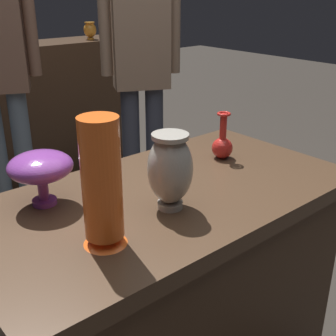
{
  "coord_description": "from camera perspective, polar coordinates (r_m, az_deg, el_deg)",
  "views": [
    {
      "loc": [
        -0.77,
        -0.92,
        1.38
      ],
      "look_at": [
        -0.03,
        -0.04,
        0.9
      ],
      "focal_mm": 46.83,
      "sensor_mm": 36.0,
      "label": 1
    }
  ],
  "objects": [
    {
      "name": "display_plinth",
      "position": [
        1.55,
        -0.23,
        -16.43
      ],
      "size": [
        1.2,
        0.64,
        0.8
      ],
      "color": "#422D1E",
      "rests_on": "ground_plane"
    },
    {
      "name": "vase_centerpiece",
      "position": [
        1.19,
        0.28,
        -0.12
      ],
      "size": [
        0.13,
        0.13,
        0.22
      ],
      "color": "gray",
      "rests_on": "display_plinth"
    },
    {
      "name": "vase_tall_behind",
      "position": [
        1.27,
        -16.26,
        0.03
      ],
      "size": [
        0.18,
        0.18,
        0.16
      ],
      "color": "#7A388E",
      "rests_on": "display_plinth"
    },
    {
      "name": "vase_left_accent",
      "position": [
        1.59,
        7.09,
        3.09
      ],
      "size": [
        0.08,
        0.08,
        0.17
      ],
      "color": "red",
      "rests_on": "display_plinth"
    },
    {
      "name": "vase_right_accent",
      "position": [
        1.02,
        -8.6,
        -2.22
      ],
      "size": [
        0.11,
        0.11,
        0.32
      ],
      "color": "#E55B1E",
      "rests_on": "display_plinth"
    },
    {
      "name": "shelf_vase_far_right",
      "position": [
        3.57,
        -10.12,
        17.28
      ],
      "size": [
        0.1,
        0.1,
        0.13
      ],
      "color": "orange",
      "rests_on": "back_display_shelf"
    },
    {
      "name": "visitor_near_right",
      "position": [
        2.64,
        -3.53,
        13.79
      ],
      "size": [
        0.43,
        0.3,
        1.65
      ],
      "rotation": [
        0.0,
        0.0,
        2.67
      ],
      "color": "#333847",
      "rests_on": "ground_plane"
    }
  ]
}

